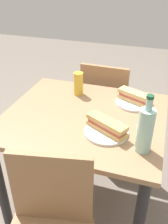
{
  "coord_description": "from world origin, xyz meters",
  "views": [
    {
      "loc": [
        0.4,
        -1.24,
        1.57
      ],
      "look_at": [
        0.0,
        0.0,
        0.77
      ],
      "focal_mm": 40.74,
      "sensor_mm": 36.0,
      "label": 1
    }
  ],
  "objects_px": {
    "dining_table": "(84,132)",
    "plate_near": "(106,132)",
    "chair_far": "(106,103)",
    "knife_far": "(137,98)",
    "baguette_sandwich_far": "(135,97)",
    "water_bottle": "(145,130)",
    "knife_near": "(111,126)",
    "plate_far": "(134,102)",
    "baguette_sandwich_near": "(107,125)",
    "beer_glass": "(79,84)"
  },
  "relations": [
    {
      "from": "knife_far",
      "to": "beer_glass",
      "type": "bearing_deg",
      "value": -174.13
    },
    {
      "from": "baguette_sandwich_near",
      "to": "plate_far",
      "type": "xyz_separation_m",
      "value": [
        0.09,
        0.38,
        -0.04
      ]
    },
    {
      "from": "beer_glass",
      "to": "chair_far",
      "type": "bearing_deg",
      "value": 72.53
    },
    {
      "from": "baguette_sandwich_near",
      "to": "baguette_sandwich_far",
      "type": "xyz_separation_m",
      "value": [
        0.09,
        0.38,
        0.0
      ]
    },
    {
      "from": "dining_table",
      "to": "baguette_sandwich_near",
      "type": "distance_m",
      "value": 0.28
    },
    {
      "from": "knife_near",
      "to": "baguette_sandwich_far",
      "type": "xyz_separation_m",
      "value": [
        0.08,
        0.32,
        0.03
      ]
    },
    {
      "from": "baguette_sandwich_near",
      "to": "water_bottle",
      "type": "distance_m",
      "value": 0.23
    },
    {
      "from": "baguette_sandwich_near",
      "to": "knife_far",
      "type": "xyz_separation_m",
      "value": [
        0.11,
        0.43,
        -0.03
      ]
    },
    {
      "from": "chair_far",
      "to": "water_bottle",
      "type": "height_order",
      "value": "water_bottle"
    },
    {
      "from": "chair_far",
      "to": "knife_near",
      "type": "height_order",
      "value": "chair_far"
    },
    {
      "from": "dining_table",
      "to": "plate_near",
      "type": "xyz_separation_m",
      "value": [
        0.17,
        -0.14,
        0.13
      ]
    },
    {
      "from": "chair_far",
      "to": "knife_far",
      "type": "distance_m",
      "value": 0.51
    },
    {
      "from": "plate_far",
      "to": "beer_glass",
      "type": "bearing_deg",
      "value": 178.17
    },
    {
      "from": "chair_far",
      "to": "plate_far",
      "type": "height_order",
      "value": "chair_far"
    },
    {
      "from": "plate_far",
      "to": "plate_near",
      "type": "bearing_deg",
      "value": -104.18
    },
    {
      "from": "baguette_sandwich_near",
      "to": "knife_far",
      "type": "bearing_deg",
      "value": 76.02
    },
    {
      "from": "dining_table",
      "to": "plate_near",
      "type": "height_order",
      "value": "plate_near"
    },
    {
      "from": "plate_near",
      "to": "knife_near",
      "type": "distance_m",
      "value": 0.05
    },
    {
      "from": "plate_near",
      "to": "knife_near",
      "type": "xyz_separation_m",
      "value": [
        0.01,
        0.05,
        0.01
      ]
    },
    {
      "from": "baguette_sandwich_far",
      "to": "water_bottle",
      "type": "xyz_separation_m",
      "value": [
        0.11,
        -0.46,
        0.07
      ]
    },
    {
      "from": "baguette_sandwich_far",
      "to": "knife_far",
      "type": "distance_m",
      "value": 0.06
    },
    {
      "from": "water_bottle",
      "to": "knife_far",
      "type": "bearing_deg",
      "value": 100.75
    },
    {
      "from": "knife_far",
      "to": "water_bottle",
      "type": "bearing_deg",
      "value": -79.25
    },
    {
      "from": "plate_far",
      "to": "knife_far",
      "type": "relative_size",
      "value": 1.4
    },
    {
      "from": "chair_far",
      "to": "knife_far",
      "type": "xyz_separation_m",
      "value": [
        0.28,
        -0.33,
        0.27
      ]
    },
    {
      "from": "baguette_sandwich_near",
      "to": "water_bottle",
      "type": "xyz_separation_m",
      "value": [
        0.2,
        -0.08,
        0.07
      ]
    },
    {
      "from": "baguette_sandwich_near",
      "to": "knife_far",
      "type": "distance_m",
      "value": 0.44
    },
    {
      "from": "plate_near",
      "to": "knife_far",
      "type": "bearing_deg",
      "value": 76.02
    },
    {
      "from": "baguette_sandwich_near",
      "to": "water_bottle",
      "type": "height_order",
      "value": "water_bottle"
    },
    {
      "from": "plate_far",
      "to": "knife_far",
      "type": "distance_m",
      "value": 0.06
    },
    {
      "from": "plate_near",
      "to": "baguette_sandwich_far",
      "type": "xyz_separation_m",
      "value": [
        0.09,
        0.38,
        0.04
      ]
    },
    {
      "from": "chair_far",
      "to": "plate_far",
      "type": "distance_m",
      "value": 0.54
    },
    {
      "from": "chair_far",
      "to": "plate_near",
      "type": "bearing_deg",
      "value": -77.06
    },
    {
      "from": "plate_near",
      "to": "knife_far",
      "type": "distance_m",
      "value": 0.44
    },
    {
      "from": "chair_far",
      "to": "knife_near",
      "type": "relative_size",
      "value": 4.96
    },
    {
      "from": "knife_near",
      "to": "baguette_sandwich_far",
      "type": "height_order",
      "value": "baguette_sandwich_far"
    },
    {
      "from": "knife_near",
      "to": "knife_far",
      "type": "bearing_deg",
      "value": 76.3
    },
    {
      "from": "knife_far",
      "to": "water_bottle",
      "type": "distance_m",
      "value": 0.53
    },
    {
      "from": "knife_near",
      "to": "beer_glass",
      "type": "distance_m",
      "value": 0.46
    },
    {
      "from": "water_bottle",
      "to": "knife_near",
      "type": "bearing_deg",
      "value": 144.6
    },
    {
      "from": "water_bottle",
      "to": "plate_near",
      "type": "bearing_deg",
      "value": 157.71
    },
    {
      "from": "baguette_sandwich_far",
      "to": "beer_glass",
      "type": "xyz_separation_m",
      "value": [
        -0.39,
        0.01,
        0.03
      ]
    },
    {
      "from": "chair_far",
      "to": "baguette_sandwich_near",
      "type": "xyz_separation_m",
      "value": [
        0.17,
        -0.76,
        0.3
      ]
    },
    {
      "from": "chair_far",
      "to": "water_bottle",
      "type": "bearing_deg",
      "value": -65.83
    },
    {
      "from": "baguette_sandwich_near",
      "to": "baguette_sandwich_far",
      "type": "relative_size",
      "value": 1.05
    },
    {
      "from": "dining_table",
      "to": "beer_glass",
      "type": "xyz_separation_m",
      "value": [
        -0.12,
        0.25,
        0.21
      ]
    },
    {
      "from": "dining_table",
      "to": "water_bottle",
      "type": "relative_size",
      "value": 3.14
    },
    {
      "from": "baguette_sandwich_near",
      "to": "plate_far",
      "type": "distance_m",
      "value": 0.39
    },
    {
      "from": "dining_table",
      "to": "knife_far",
      "type": "distance_m",
      "value": 0.43
    },
    {
      "from": "beer_glass",
      "to": "knife_near",
      "type": "bearing_deg",
      "value": -47.66
    }
  ]
}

